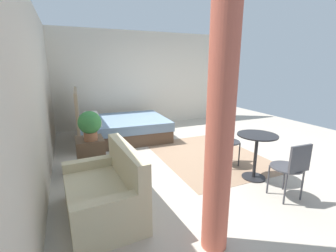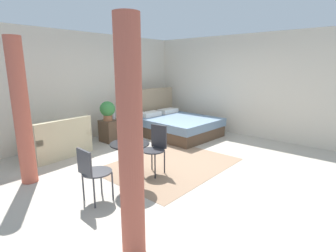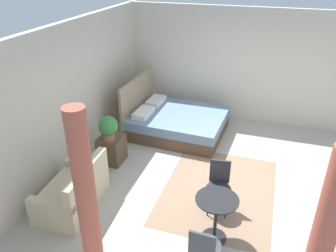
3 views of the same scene
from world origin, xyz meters
name	(u,v)px [view 1 (image 1 of 3)]	position (x,y,z in m)	size (l,w,h in m)	color
ground_plane	(196,150)	(0.00, 0.00, -0.01)	(8.44, 8.71, 0.02)	#B2A899
wall_back	(37,92)	(0.00, 2.85, 1.35)	(8.44, 0.12, 2.70)	beige
wall_right	(152,79)	(2.72, 0.00, 1.35)	(0.12, 5.71, 2.70)	beige
area_rug	(208,155)	(-0.38, -0.05, 0.00)	(2.46, 1.88, 0.01)	#93755B
bed	(120,127)	(1.45, 1.31, 0.28)	(1.79, 2.14, 1.23)	brown
couch	(106,193)	(-1.52, 2.12, 0.27)	(1.28, 0.84, 0.82)	beige
nightstand	(91,154)	(-0.10, 2.16, 0.27)	(0.49, 0.45, 0.55)	brown
potted_plant	(90,124)	(-0.20, 2.13, 0.82)	(0.37, 0.37, 0.49)	#935B3D
vase	(86,133)	(0.02, 2.20, 0.63)	(0.09, 0.09, 0.16)	silver
balcony_table	(256,148)	(-1.49, -0.19, 0.50)	(0.61, 0.61, 0.72)	black
cafe_chair_near_window	(292,166)	(-2.17, -0.16, 0.49)	(0.44, 0.44, 0.80)	#3F3F44
cafe_chair_near_couch	(225,136)	(-0.82, -0.10, 0.52)	(0.45, 0.45, 0.86)	#2D2D33
curtain_right	(220,134)	(-2.47, 1.23, 1.16)	(0.25, 0.25, 2.32)	#C15B47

